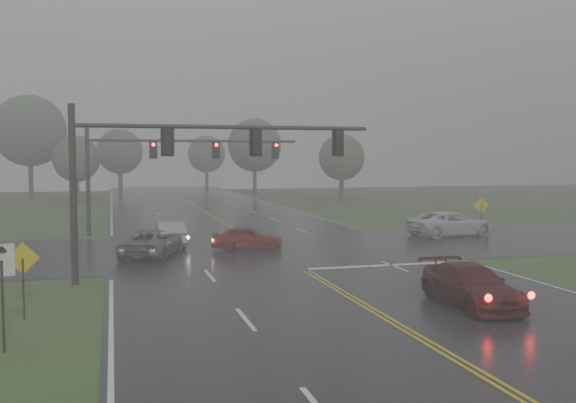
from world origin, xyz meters
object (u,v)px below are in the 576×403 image
object	(u,v)px
signal_gantry_far	(157,159)
sedan_red	(247,250)
car_grey	(152,256)
signal_gantry_near	(171,158)
pickup_white	(451,236)
sedan_maroon	(471,306)
sedan_silver	(170,246)

from	to	relation	value
signal_gantry_far	sedan_red	bearing A→B (deg)	-64.21
car_grey	signal_gantry_near	size ratio (longest dim) A/B	0.40
car_grey	signal_gantry_far	bearing A→B (deg)	-75.95
car_grey	pickup_white	world-z (taller)	pickup_white
sedan_red	car_grey	world-z (taller)	car_grey
pickup_white	signal_gantry_far	world-z (taller)	signal_gantry_far
sedan_red	car_grey	xyz separation A→B (m)	(-5.38, -0.87, 0.00)
sedan_red	sedan_maroon	bearing A→B (deg)	-150.23
sedan_maroon	sedan_red	world-z (taller)	sedan_maroon
sedan_red	sedan_silver	size ratio (longest dim) A/B	0.89
car_grey	pickup_white	distance (m)	20.27
car_grey	sedan_silver	bearing A→B (deg)	-88.74
sedan_maroon	signal_gantry_near	xyz separation A→B (m)	(-9.87, 7.81, 5.27)
signal_gantry_far	car_grey	bearing A→B (deg)	-95.89
signal_gantry_far	sedan_silver	bearing A→B (deg)	-87.30
pickup_white	signal_gantry_far	xyz separation A→B (m)	(-18.92, 6.23, 5.17)
sedan_maroon	car_grey	xyz separation A→B (m)	(-10.32, 14.69, 0.00)
sedan_maroon	car_grey	bearing A→B (deg)	125.72
car_grey	signal_gantry_near	distance (m)	8.68
pickup_white	signal_gantry_near	distance (m)	22.78
sedan_maroon	sedan_red	bearing A→B (deg)	108.24
sedan_red	signal_gantry_far	world-z (taller)	signal_gantry_far
sedan_maroon	sedan_red	distance (m)	16.33
sedan_red	pickup_white	size ratio (longest dim) A/B	0.68
sedan_red	pickup_white	distance (m)	14.82
signal_gantry_far	signal_gantry_near	bearing A→B (deg)	-91.94
sedan_red	sedan_silver	bearing A→B (deg)	65.88
car_grey	sedan_maroon	bearing A→B (deg)	145.03
sedan_maroon	sedan_silver	bearing A→B (deg)	116.55
sedan_maroon	sedan_silver	distance (m)	20.63
signal_gantry_near	sedan_silver	bearing A→B (deg)	85.45
sedan_maroon	car_grey	size ratio (longest dim) A/B	0.96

